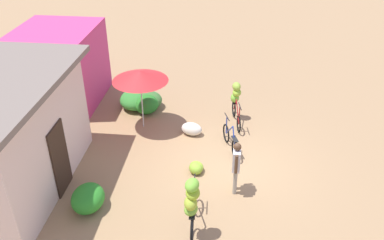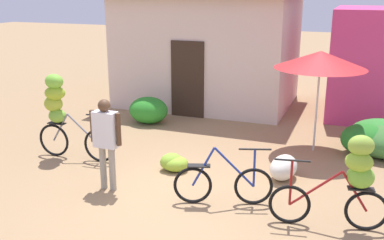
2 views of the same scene
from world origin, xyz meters
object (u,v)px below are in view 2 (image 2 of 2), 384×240
Objects in this scene: market_umbrella at (321,60)px; person_vendor at (106,136)px; banana_pile_on_ground at (174,163)px; bicycle_center_loaded at (350,176)px; bicycle_leftmost at (61,110)px; bicycle_near_pile at (223,184)px; produce_sack at (284,167)px; building_low at (209,47)px.

market_umbrella reaches higher than person_vendor.
bicycle_center_loaded is at bearing -19.27° from banana_pile_on_ground.
bicycle_leftmost reaches higher than bicycle_center_loaded.
bicycle_near_pile reaches higher than banana_pile_on_ground.
person_vendor reaches higher than bicycle_center_loaded.
bicycle_leftmost is 2.51m from banana_pile_on_ground.
bicycle_leftmost reaches higher than person_vendor.
produce_sack is at bearing 9.76° from banana_pile_on_ground.
market_umbrella reaches higher than banana_pile_on_ground.
banana_pile_on_ground is (-1.26, 0.96, -0.19)m from bicycle_near_pile.
market_umbrella is at bearing 41.32° from banana_pile_on_ground.
bicycle_center_loaded is 2.35× the size of produce_sack.
building_low is 7.76× the size of banana_pile_on_ground.
market_umbrella is at bearing -43.14° from building_low.
bicycle_leftmost is 2.45× the size of produce_sack.
banana_pile_on_ground is (-3.11, 1.09, -0.66)m from bicycle_center_loaded.
person_vendor is at bearing -31.53° from bicycle_leftmost.
bicycle_leftmost is (-4.69, -2.19, -0.93)m from market_umbrella.
person_vendor is (-3.84, -0.05, 0.15)m from bicycle_center_loaded.
person_vendor is at bearing -175.09° from bicycle_near_pile.
produce_sack is (-1.12, 1.43, -0.59)m from bicycle_center_loaded.
banana_pile_on_ground is 2.02m from produce_sack.
person_vendor is (-3.06, -3.19, -0.96)m from market_umbrella.
banana_pile_on_ground is (1.10, -5.27, -1.47)m from building_low.
bicycle_near_pile is 2.22× the size of banana_pile_on_ground.
bicycle_leftmost is 3.77m from bicycle_near_pile.
market_umbrella is at bearing 78.59° from produce_sack.
market_umbrella reaches higher than produce_sack.
bicycle_center_loaded is (5.47, -0.96, -0.18)m from bicycle_leftmost.
market_umbrella is 4.52m from person_vendor.
person_vendor is at bearing -86.68° from building_low.
produce_sack is at bearing 128.11° from bicycle_center_loaded.
banana_pile_on_ground is at bearing -138.68° from market_umbrella.
bicycle_leftmost is at bearing 167.06° from bicycle_near_pile.
bicycle_center_loaded is at bearing -56.50° from building_low.
bicycle_leftmost is 1.14× the size of bicycle_near_pile.
bicycle_leftmost is 1.92m from person_vendor.
person_vendor is (-0.72, -1.13, 0.81)m from banana_pile_on_ground.
building_low is 3.07× the size of bicycle_leftmost.
bicycle_leftmost is at bearing -176.78° from banana_pile_on_ground.
building_low reaches higher than bicycle_leftmost.
building_low is 6.45m from person_vendor.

